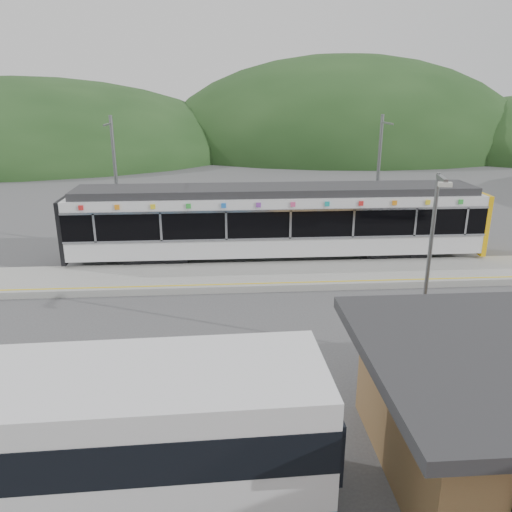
{
  "coord_description": "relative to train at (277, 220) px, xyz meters",
  "views": [
    {
      "loc": [
        -1.53,
        -17.89,
        8.18
      ],
      "look_at": [
        -0.19,
        1.0,
        1.88
      ],
      "focal_mm": 35.0,
      "sensor_mm": 36.0,
      "label": 1
    }
  ],
  "objects": [
    {
      "name": "hills",
      "position": [
        4.99,
        -0.71,
        -2.06
      ],
      "size": [
        146.0,
        149.0,
        26.0
      ],
      "color": "#1E3D19",
      "rests_on": "ground"
    },
    {
      "name": "catenary_mast_east",
      "position": [
        5.8,
        2.56,
        1.58
      ],
      "size": [
        0.18,
        1.8,
        7.0
      ],
      "color": "slate",
      "rests_on": "ground"
    },
    {
      "name": "yellow_line",
      "position": [
        -1.2,
        -4.0,
        -1.76
      ],
      "size": [
        26.0,
        0.1,
        0.01
      ],
      "primitive_type": "cube",
      "color": "yellow",
      "rests_on": "platform"
    },
    {
      "name": "ground",
      "position": [
        -1.2,
        -6.0,
        -2.06
      ],
      "size": [
        120.0,
        120.0,
        0.0
      ],
      "primitive_type": "plane",
      "color": "#4C4C4F",
      "rests_on": "ground"
    },
    {
      "name": "lamp_post",
      "position": [
        3.5,
        -10.18,
        1.49
      ],
      "size": [
        0.38,
        1.08,
        5.95
      ],
      "rotation": [
        0.0,
        0.0,
        -0.21
      ],
      "color": "slate",
      "rests_on": "ground"
    },
    {
      "name": "catenary_mast_west",
      "position": [
        -8.2,
        2.56,
        1.58
      ],
      "size": [
        0.18,
        1.8,
        7.0
      ],
      "color": "slate",
      "rests_on": "ground"
    },
    {
      "name": "bus",
      "position": [
        -6.73,
        -15.75,
        -0.51
      ],
      "size": [
        11.92,
        3.06,
        3.23
      ],
      "rotation": [
        0.0,
        0.0,
        0.03
      ],
      "color": "#0B65B0",
      "rests_on": "ground"
    },
    {
      "name": "platform",
      "position": [
        -1.2,
        -2.7,
        -1.91
      ],
      "size": [
        26.0,
        3.2,
        0.3
      ],
      "primitive_type": "cube",
      "color": "#9E9E99",
      "rests_on": "ground"
    },
    {
      "name": "train",
      "position": [
        0.0,
        0.0,
        0.0
      ],
      "size": [
        20.44,
        3.01,
        3.74
      ],
      "color": "black",
      "rests_on": "ground"
    }
  ]
}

